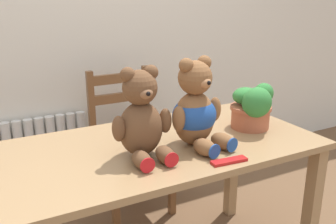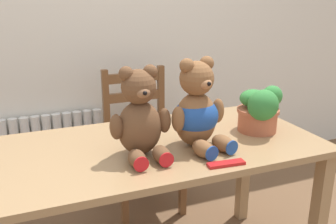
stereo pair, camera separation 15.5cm
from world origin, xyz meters
name	(u,v)px [view 1 (the left image)]	position (x,y,z in m)	size (l,w,h in m)	color
wall_back	(75,3)	(0.00, 1.49, 1.30)	(8.00, 0.04, 2.60)	silver
radiator	(22,168)	(-0.45, 1.42, 0.26)	(0.89, 0.10, 0.59)	silver
dining_table	(152,166)	(0.00, 0.36, 0.63)	(1.49, 0.72, 0.73)	#9E7A51
wooden_chair_behind	(129,139)	(0.18, 1.08, 0.46)	(0.42, 0.42, 0.90)	brown
teddy_bear_left	(142,119)	(-0.08, 0.28, 0.89)	(0.26, 0.25, 0.37)	brown
teddy_bear_right	(196,111)	(0.17, 0.28, 0.88)	(0.27, 0.30, 0.39)	brown
potted_plant	(253,107)	(0.52, 0.32, 0.84)	(0.22, 0.23, 0.22)	#B25B3D
chocolate_bar	(229,161)	(0.19, 0.06, 0.74)	(0.15, 0.04, 0.01)	red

